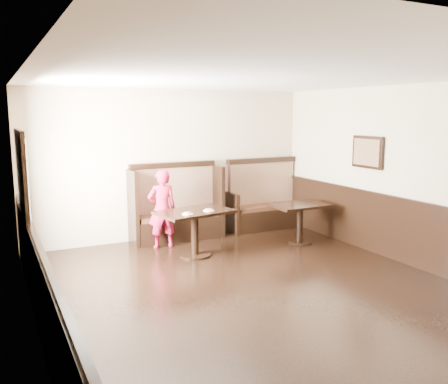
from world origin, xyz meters
TOP-DOWN VIEW (x-y plane):
  - ground at (0.00, 0.00)m, footprint 7.00×7.00m
  - room_shell at (-0.30, 0.28)m, footprint 7.00×7.00m
  - booth_main at (0.00, 3.30)m, footprint 1.75×0.72m
  - booth_neighbor at (1.95, 3.29)m, footprint 1.65×0.72m
  - table_main at (-0.11, 2.12)m, footprint 1.33×0.96m
  - table_neighbor at (1.95, 2.04)m, footprint 1.04×0.68m
  - child at (-0.43, 2.85)m, footprint 0.54×0.38m
  - pizza_plate_left at (-0.32, 1.91)m, footprint 0.18×0.18m
  - pizza_plate_right at (0.09, 2.01)m, footprint 0.18×0.18m

SIDE VIEW (x-z plane):
  - ground at x=0.00m, z-range 0.00..0.00m
  - booth_neighbor at x=1.95m, z-range -0.24..1.21m
  - booth_main at x=0.00m, z-range -0.20..1.25m
  - table_neighbor at x=1.95m, z-range 0.18..0.90m
  - table_main at x=-0.11m, z-range 0.21..0.98m
  - room_shell at x=-0.30m, z-range -2.83..4.17m
  - child at x=-0.43m, z-range 0.00..1.39m
  - pizza_plate_left at x=-0.32m, z-range 0.77..0.80m
  - pizza_plate_right at x=0.09m, z-range 0.77..0.80m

